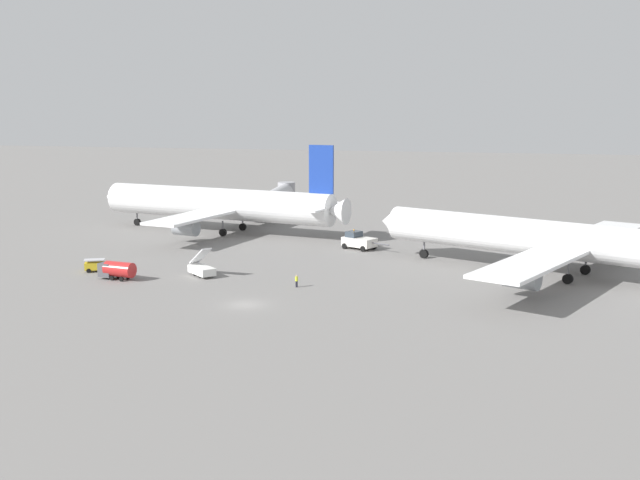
{
  "coord_description": "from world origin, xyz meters",
  "views": [
    {
      "loc": [
        29.35,
        -78.45,
        22.36
      ],
      "look_at": [
        3.24,
        21.29,
        4.0
      ],
      "focal_mm": 42.2,
      "sensor_mm": 36.0,
      "label": 1
    }
  ],
  "objects_px": {
    "gse_baggage_cart_trailing": "(95,265)",
    "jet_bridge": "(279,195)",
    "airliner_being_pushed": "(557,241)",
    "pushback_tug": "(359,241)",
    "ground_crew_ramp_agent_by_cones": "(297,281)",
    "airliner_at_gate_left": "(219,204)",
    "gse_fuel_bowser_stubby": "(116,269)",
    "gse_stair_truck_yellow": "(202,268)"
  },
  "relations": [
    {
      "from": "gse_baggage_cart_trailing",
      "to": "jet_bridge",
      "type": "xyz_separation_m",
      "value": [
        7.65,
        58.78,
        3.33
      ]
    },
    {
      "from": "airliner_being_pushed",
      "to": "pushback_tug",
      "type": "relative_size",
      "value": 6.31
    },
    {
      "from": "airliner_being_pushed",
      "to": "ground_crew_ramp_agent_by_cones",
      "type": "xyz_separation_m",
      "value": [
        -31.72,
        -14.72,
        -4.02
      ]
    },
    {
      "from": "airliner_at_gate_left",
      "to": "gse_baggage_cart_trailing",
      "type": "xyz_separation_m",
      "value": [
        -4.05,
        -35.13,
        -4.22
      ]
    },
    {
      "from": "airliner_at_gate_left",
      "to": "ground_crew_ramp_agent_by_cones",
      "type": "relative_size",
      "value": 32.16
    },
    {
      "from": "pushback_tug",
      "to": "gse_baggage_cart_trailing",
      "type": "height_order",
      "value": "pushback_tug"
    },
    {
      "from": "airliner_at_gate_left",
      "to": "gse_fuel_bowser_stubby",
      "type": "distance_m",
      "value": 38.84
    },
    {
      "from": "airliner_being_pushed",
      "to": "airliner_at_gate_left",
      "type": "bearing_deg",
      "value": 158.85
    },
    {
      "from": "gse_baggage_cart_trailing",
      "to": "gse_stair_truck_yellow",
      "type": "bearing_deg",
      "value": 4.49
    },
    {
      "from": "pushback_tug",
      "to": "jet_bridge",
      "type": "relative_size",
      "value": 0.34
    },
    {
      "from": "gse_fuel_bowser_stubby",
      "to": "ground_crew_ramp_agent_by_cones",
      "type": "relative_size",
      "value": 3.27
    },
    {
      "from": "pushback_tug",
      "to": "gse_baggage_cart_trailing",
      "type": "relative_size",
      "value": 2.6
    },
    {
      "from": "airliner_at_gate_left",
      "to": "pushback_tug",
      "type": "distance_m",
      "value": 29.42
    },
    {
      "from": "jet_bridge",
      "to": "gse_stair_truck_yellow",
      "type": "bearing_deg",
      "value": -82.43
    },
    {
      "from": "airliner_being_pushed",
      "to": "gse_stair_truck_yellow",
      "type": "distance_m",
      "value": 47.45
    },
    {
      "from": "airliner_at_gate_left",
      "to": "gse_stair_truck_yellow",
      "type": "distance_m",
      "value": 35.97
    },
    {
      "from": "pushback_tug",
      "to": "airliner_being_pushed",
      "type": "bearing_deg",
      "value": -23.11
    },
    {
      "from": "pushback_tug",
      "to": "gse_fuel_bowser_stubby",
      "type": "xyz_separation_m",
      "value": [
        -26.31,
        -29.14,
        0.04
      ]
    },
    {
      "from": "airliner_being_pushed",
      "to": "gse_stair_truck_yellow",
      "type": "bearing_deg",
      "value": -165.48
    },
    {
      "from": "airliner_being_pushed",
      "to": "gse_baggage_cart_trailing",
      "type": "distance_m",
      "value": 62.6
    },
    {
      "from": "airliner_at_gate_left",
      "to": "airliner_being_pushed",
      "type": "height_order",
      "value": "airliner_at_gate_left"
    },
    {
      "from": "airliner_at_gate_left",
      "to": "gse_fuel_bowser_stubby",
      "type": "relative_size",
      "value": 9.83
    },
    {
      "from": "gse_baggage_cart_trailing",
      "to": "airliner_at_gate_left",
      "type": "bearing_deg",
      "value": 83.42
    },
    {
      "from": "pushback_tug",
      "to": "jet_bridge",
      "type": "distance_m",
      "value": 41.03
    },
    {
      "from": "airliner_being_pushed",
      "to": "gse_stair_truck_yellow",
      "type": "relative_size",
      "value": 10.86
    },
    {
      "from": "airliner_being_pushed",
      "to": "ground_crew_ramp_agent_by_cones",
      "type": "height_order",
      "value": "airliner_being_pushed"
    },
    {
      "from": "ground_crew_ramp_agent_by_cones",
      "to": "pushback_tug",
      "type": "bearing_deg",
      "value": 85.27
    },
    {
      "from": "ground_crew_ramp_agent_by_cones",
      "to": "jet_bridge",
      "type": "xyz_separation_m",
      "value": [
        -21.73,
        60.44,
        3.39
      ]
    },
    {
      "from": "gse_fuel_bowser_stubby",
      "to": "airliner_being_pushed",
      "type": "bearing_deg",
      "value": 16.55
    },
    {
      "from": "gse_stair_truck_yellow",
      "to": "gse_baggage_cart_trailing",
      "type": "height_order",
      "value": "gse_stair_truck_yellow"
    },
    {
      "from": "gse_stair_truck_yellow",
      "to": "pushback_tug",
      "type": "bearing_deg",
      "value": 56.23
    },
    {
      "from": "pushback_tug",
      "to": "jet_bridge",
      "type": "xyz_separation_m",
      "value": [
        -23.99,
        33.15,
        2.9
      ]
    },
    {
      "from": "pushback_tug",
      "to": "ground_crew_ramp_agent_by_cones",
      "type": "height_order",
      "value": "pushback_tug"
    },
    {
      "from": "pushback_tug",
      "to": "gse_fuel_bowser_stubby",
      "type": "bearing_deg",
      "value": -132.08
    },
    {
      "from": "gse_baggage_cart_trailing",
      "to": "gse_fuel_bowser_stubby",
      "type": "xyz_separation_m",
      "value": [
        5.33,
        -3.51,
        0.47
      ]
    },
    {
      "from": "ground_crew_ramp_agent_by_cones",
      "to": "jet_bridge",
      "type": "relative_size",
      "value": 0.07
    },
    {
      "from": "airliner_at_gate_left",
      "to": "gse_stair_truck_yellow",
      "type": "xyz_separation_m",
      "value": [
        11.25,
        -33.92,
        -4.06
      ]
    },
    {
      "from": "gse_stair_truck_yellow",
      "to": "gse_baggage_cart_trailing",
      "type": "relative_size",
      "value": 1.51
    },
    {
      "from": "airliner_at_gate_left",
      "to": "jet_bridge",
      "type": "height_order",
      "value": "airliner_at_gate_left"
    },
    {
      "from": "airliner_being_pushed",
      "to": "gse_fuel_bowser_stubby",
      "type": "relative_size",
      "value": 10.06
    },
    {
      "from": "gse_fuel_bowser_stubby",
      "to": "pushback_tug",
      "type": "bearing_deg",
      "value": 47.92
    },
    {
      "from": "airliner_being_pushed",
      "to": "ground_crew_ramp_agent_by_cones",
      "type": "distance_m",
      "value": 35.19
    }
  ]
}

